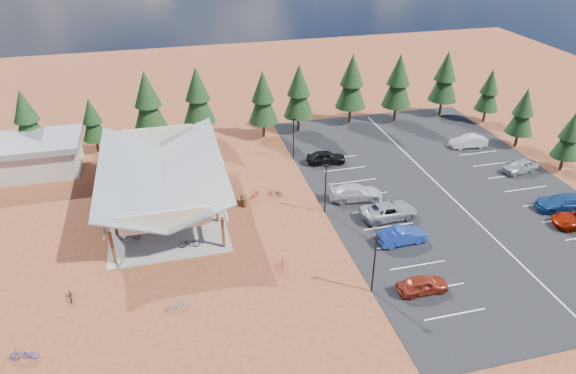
{
  "coord_description": "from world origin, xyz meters",
  "views": [
    {
      "loc": [
        -8.98,
        -38.42,
        26.95
      ],
      "look_at": [
        1.63,
        3.33,
        2.53
      ],
      "focal_mm": 32.0,
      "sensor_mm": 36.0,
      "label": 1
    }
  ],
  "objects_px": {
    "lamp_post_0": "(374,261)",
    "bike_4": "(189,243)",
    "bike_2": "(153,195)",
    "trash_bin_1": "(244,199)",
    "bike_0": "(130,235)",
    "car_8": "(520,166)",
    "lamp_post_2": "(293,136)",
    "bike_14": "(229,195)",
    "bike_6": "(178,191)",
    "bike_15": "(254,195)",
    "bike_8": "(70,296)",
    "car_7": "(564,203)",
    "bike_5": "(197,207)",
    "outbuilding": "(31,156)",
    "trash_bin_0": "(244,202)",
    "bike_3": "(133,172)",
    "bike_pavilion": "(162,172)",
    "lamp_post_1": "(326,185)",
    "car_4": "(326,157)",
    "bike_7": "(189,175)",
    "bike_11": "(282,264)",
    "car_1": "(402,236)",
    "bike_9": "(122,260)",
    "car_2": "(389,211)",
    "car_0": "(423,284)",
    "car_3": "(356,193)",
    "bike_13": "(177,304)",
    "bike_16": "(275,193)",
    "bike_10": "(24,355)",
    "car_9": "(468,141)"
  },
  "relations": [
    {
      "from": "bike_3",
      "to": "bike_0",
      "type": "bearing_deg",
      "value": 177.82
    },
    {
      "from": "trash_bin_1",
      "to": "bike_8",
      "type": "height_order",
      "value": "trash_bin_1"
    },
    {
      "from": "bike_3",
      "to": "car_3",
      "type": "xyz_separation_m",
      "value": [
        22.05,
        -10.51,
        0.18
      ]
    },
    {
      "from": "bike_0",
      "to": "car_7",
      "type": "xyz_separation_m",
      "value": [
        41.23,
        -5.19,
        0.24
      ]
    },
    {
      "from": "bike_11",
      "to": "car_1",
      "type": "bearing_deg",
      "value": 17.9
    },
    {
      "from": "bike_pavilion",
      "to": "bike_8",
      "type": "relative_size",
      "value": 12.75
    },
    {
      "from": "lamp_post_2",
      "to": "bike_11",
      "type": "relative_size",
      "value": 3.11
    },
    {
      "from": "outbuilding",
      "to": "bike_15",
      "type": "distance_m",
      "value": 25.74
    },
    {
      "from": "bike_9",
      "to": "bike_15",
      "type": "xyz_separation_m",
      "value": [
        12.8,
        7.87,
        0.02
      ]
    },
    {
      "from": "bike_0",
      "to": "lamp_post_0",
      "type": "bearing_deg",
      "value": -108.54
    },
    {
      "from": "lamp_post_1",
      "to": "car_0",
      "type": "bearing_deg",
      "value": -73.93
    },
    {
      "from": "bike_7",
      "to": "lamp_post_1",
      "type": "bearing_deg",
      "value": -138.4
    },
    {
      "from": "bike_4",
      "to": "car_1",
      "type": "height_order",
      "value": "car_1"
    },
    {
      "from": "outbuilding",
      "to": "bike_4",
      "type": "bearing_deg",
      "value": -50.22
    },
    {
      "from": "outbuilding",
      "to": "car_2",
      "type": "relative_size",
      "value": 1.99
    },
    {
      "from": "car_7",
      "to": "bike_4",
      "type": "bearing_deg",
      "value": -82.41
    },
    {
      "from": "trash_bin_0",
      "to": "bike_3",
      "type": "relative_size",
      "value": 0.49
    },
    {
      "from": "bike_2",
      "to": "trash_bin_1",
      "type": "bearing_deg",
      "value": -108.53
    },
    {
      "from": "lamp_post_2",
      "to": "bike_14",
      "type": "bearing_deg",
      "value": -140.63
    },
    {
      "from": "bike_pavilion",
      "to": "bike_2",
      "type": "bearing_deg",
      "value": 129.06
    },
    {
      "from": "bike_3",
      "to": "bike_13",
      "type": "distance_m",
      "value": 22.54
    },
    {
      "from": "bike_7",
      "to": "car_9",
      "type": "bearing_deg",
      "value": -99.52
    },
    {
      "from": "lamp_post_1",
      "to": "bike_9",
      "type": "height_order",
      "value": "lamp_post_1"
    },
    {
      "from": "bike_5",
      "to": "bike_7",
      "type": "relative_size",
      "value": 0.99
    },
    {
      "from": "bike_6",
      "to": "bike_0",
      "type": "bearing_deg",
      "value": 145.59
    },
    {
      "from": "bike_9",
      "to": "bike_16",
      "type": "xyz_separation_m",
      "value": [
        14.94,
        7.82,
        -0.04
      ]
    },
    {
      "from": "bike_0",
      "to": "car_7",
      "type": "height_order",
      "value": "car_7"
    },
    {
      "from": "lamp_post_0",
      "to": "bike_4",
      "type": "height_order",
      "value": "lamp_post_0"
    },
    {
      "from": "bike_6",
      "to": "bike_10",
      "type": "distance_m",
      "value": 22.39
    },
    {
      "from": "bike_16",
      "to": "bike_3",
      "type": "bearing_deg",
      "value": -99.17
    },
    {
      "from": "lamp_post_1",
      "to": "car_7",
      "type": "relative_size",
      "value": 0.95
    },
    {
      "from": "bike_3",
      "to": "bike_7",
      "type": "height_order",
      "value": "bike_3"
    },
    {
      "from": "car_0",
      "to": "car_2",
      "type": "height_order",
      "value": "car_2"
    },
    {
      "from": "bike_15",
      "to": "lamp_post_0",
      "type": "bearing_deg",
      "value": 153.01
    },
    {
      "from": "bike_15",
      "to": "car_7",
      "type": "height_order",
      "value": "car_7"
    },
    {
      "from": "bike_pavilion",
      "to": "lamp_post_1",
      "type": "xyz_separation_m",
      "value": [
        15.0,
        -5.0,
        -0.85
      ]
    },
    {
      "from": "bike_8",
      "to": "car_9",
      "type": "bearing_deg",
      "value": 9.37
    },
    {
      "from": "bike_5",
      "to": "bike_14",
      "type": "xyz_separation_m",
      "value": [
        3.31,
        1.73,
        -0.07
      ]
    },
    {
      "from": "bike_0",
      "to": "lamp_post_2",
      "type": "bearing_deg",
      "value": -42.36
    },
    {
      "from": "lamp_post_2",
      "to": "bike_14",
      "type": "relative_size",
      "value": 2.83
    },
    {
      "from": "bike_9",
      "to": "bike_13",
      "type": "distance_m",
      "value": 7.82
    },
    {
      "from": "bike_2",
      "to": "bike_5",
      "type": "bearing_deg",
      "value": -129.78
    },
    {
      "from": "lamp_post_2",
      "to": "bike_6",
      "type": "height_order",
      "value": "lamp_post_2"
    },
    {
      "from": "outbuilding",
      "to": "bike_16",
      "type": "relative_size",
      "value": 7.1
    },
    {
      "from": "bike_9",
      "to": "car_2",
      "type": "relative_size",
      "value": 0.27
    },
    {
      "from": "lamp_post_1",
      "to": "trash_bin_1",
      "type": "xyz_separation_m",
      "value": [
        -7.4,
        3.61,
        -2.53
      ]
    },
    {
      "from": "bike_0",
      "to": "car_8",
      "type": "distance_m",
      "value": 42.2
    },
    {
      "from": "bike_5",
      "to": "bike_15",
      "type": "height_order",
      "value": "bike_5"
    },
    {
      "from": "bike_0",
      "to": "car_0",
      "type": "xyz_separation_m",
      "value": [
        22.18,
        -12.79,
        0.15
      ]
    },
    {
      "from": "lamp_post_2",
      "to": "car_4",
      "type": "xyz_separation_m",
      "value": [
        3.36,
        -2.04,
        -2.18
      ]
    }
  ]
}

